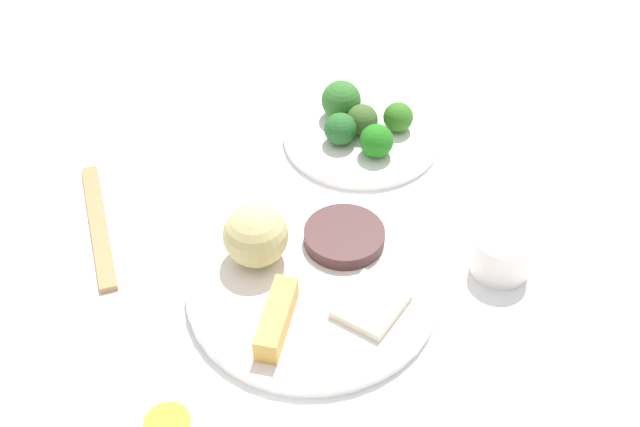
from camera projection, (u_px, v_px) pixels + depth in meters
tabletop at (264, 288)px, 0.90m from camera, size 2.20×2.20×0.02m
main_plate at (312, 287)px, 0.87m from camera, size 0.28×0.28×0.02m
rice_scoop at (256, 235)px, 0.87m from camera, size 0.07×0.07×0.07m
spring_roll at (277, 318)px, 0.81m from camera, size 0.06×0.10×0.03m
crab_rangoon_wonton at (371, 304)px, 0.84m from camera, size 0.07×0.08×0.01m
stir_fry_heap at (344, 236)px, 0.91m from camera, size 0.09×0.09×0.02m
broccoli_plate at (361, 136)px, 1.07m from camera, size 0.21×0.21×0.01m
broccoli_floret_0 at (362, 120)px, 1.05m from camera, size 0.04×0.04×0.04m
broccoli_floret_1 at (341, 100)px, 1.08m from camera, size 0.05×0.05×0.05m
broccoli_floret_2 at (340, 129)px, 1.04m from camera, size 0.04×0.04×0.04m
broccoli_floret_3 at (398, 117)px, 1.06m from camera, size 0.04×0.04×0.04m
broccoli_floret_4 at (376, 141)px, 1.02m from camera, size 0.04×0.04×0.04m
sauce_ramekin_hot_mustard_liquid at (167, 423)px, 0.73m from camera, size 0.04×0.04×0.00m
teacup at (502, 254)px, 0.89m from camera, size 0.07×0.07×0.05m
chopsticks_pair at (98, 225)px, 0.95m from camera, size 0.19×0.14×0.01m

